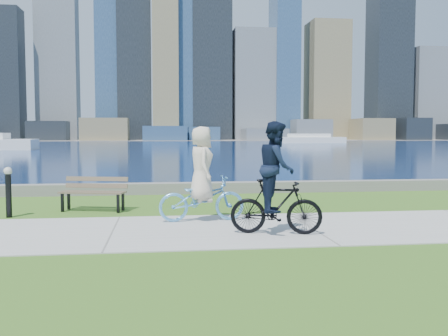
% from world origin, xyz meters
% --- Properties ---
extents(ground, '(320.00, 320.00, 0.00)m').
position_xyz_m(ground, '(0.00, 0.00, 0.00)').
color(ground, '#325C18').
rests_on(ground, ground).
extents(concrete_path, '(80.00, 3.50, 0.02)m').
position_xyz_m(concrete_path, '(0.00, 0.00, 0.01)').
color(concrete_path, '#A2A29D').
rests_on(concrete_path, ground).
extents(seawall, '(90.00, 0.50, 0.35)m').
position_xyz_m(seawall, '(0.00, 6.20, 0.17)').
color(seawall, slate).
rests_on(seawall, ground).
extents(bay_water, '(320.00, 131.00, 0.01)m').
position_xyz_m(bay_water, '(0.00, 72.00, 0.00)').
color(bay_water, '#0C214E').
rests_on(bay_water, ground).
extents(far_shore, '(320.00, 30.00, 0.12)m').
position_xyz_m(far_shore, '(0.00, 130.00, 0.06)').
color(far_shore, gray).
rests_on(far_shore, ground).
extents(city_skyline, '(178.49, 23.04, 76.00)m').
position_xyz_m(city_skyline, '(6.09, 130.36, 23.71)').
color(city_skyline, slate).
rests_on(city_skyline, ground).
extents(ferry_far, '(13.85, 3.96, 1.88)m').
position_xyz_m(ferry_far, '(29.82, 85.00, 0.78)').
color(ferry_far, white).
rests_on(ferry_far, ground).
extents(park_bench, '(1.72, 0.95, 0.85)m').
position_xyz_m(park_bench, '(-0.71, 2.90, 0.52)').
color(park_bench, black).
rests_on(park_bench, ground).
extents(bollard_lamp, '(0.19, 0.19, 1.17)m').
position_xyz_m(bollard_lamp, '(-2.54, 2.11, 0.67)').
color(bollard_lamp, black).
rests_on(bollard_lamp, ground).
extents(cyclist_woman, '(0.80, 1.93, 2.08)m').
position_xyz_m(cyclist_woman, '(1.84, 0.99, 0.79)').
color(cyclist_woman, '#62B1EF').
rests_on(cyclist_woman, ground).
extents(cyclist_man, '(0.91, 1.82, 2.16)m').
position_xyz_m(cyclist_man, '(3.14, -0.62, 0.93)').
color(cyclist_man, black).
rests_on(cyclist_man, ground).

